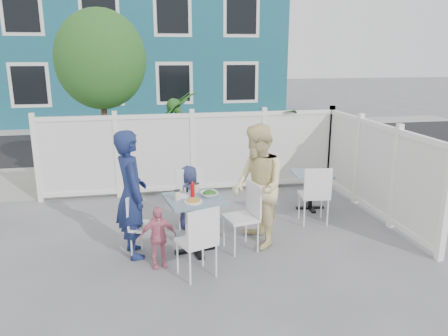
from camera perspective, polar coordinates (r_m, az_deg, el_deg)
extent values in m
plane|color=slate|center=(6.61, -2.24, -9.58)|extent=(80.00, 80.00, 0.00)
cube|color=gray|center=(10.16, -5.58, -0.79)|extent=(24.00, 2.60, 0.01)
cube|color=black|center=(13.75, -7.12, 3.28)|extent=(24.00, 5.00, 0.01)
cube|color=gray|center=(16.80, -7.90, 5.35)|extent=(24.00, 1.60, 0.01)
cube|color=#165E63|center=(19.95, -10.32, 15.38)|extent=(11.00, 6.00, 6.00)
cube|color=black|center=(17.13, -18.41, 10.31)|extent=(1.20, 0.04, 1.40)
cube|color=black|center=(17.11, -4.78, 10.99)|extent=(1.20, 0.04, 1.40)
cube|color=black|center=(17.15, -19.13, 18.64)|extent=(1.20, 0.04, 1.40)
cube|color=black|center=(17.13, -4.97, 19.36)|extent=(1.20, 0.04, 1.40)
cube|color=white|center=(8.62, -4.12, 2.00)|extent=(5.80, 0.04, 1.40)
cube|color=white|center=(8.49, -4.21, 6.87)|extent=(5.86, 0.08, 0.08)
cube|color=white|center=(8.82, -4.03, -2.82)|extent=(5.86, 0.08, 0.12)
cube|color=white|center=(7.86, 19.11, -0.06)|extent=(0.04, 3.60, 1.40)
cube|color=white|center=(7.72, 19.57, 5.26)|extent=(0.08, 3.66, 0.08)
cube|color=white|center=(8.08, 18.65, -5.27)|extent=(0.08, 3.66, 0.12)
cylinder|color=#382316|center=(9.40, -15.24, 4.94)|extent=(0.12, 0.12, 2.40)
ellipsoid|color=#1E5119|center=(9.27, -15.84, 13.49)|extent=(1.80, 1.62, 1.98)
cube|color=gold|center=(10.33, -20.73, 1.91)|extent=(0.66, 0.48, 1.18)
imported|color=#1E5119|center=(9.25, -6.01, 3.88)|extent=(1.21, 1.21, 1.97)
imported|color=#1E5119|center=(9.58, 6.42, 3.26)|extent=(1.94, 1.89, 1.65)
cube|color=#3F6773|center=(6.03, -3.90, -4.10)|extent=(0.87, 0.87, 0.04)
cylinder|color=black|center=(6.17, -3.83, -7.52)|extent=(0.09, 0.09, 0.73)
cube|color=black|center=(6.31, -3.77, -10.60)|extent=(0.60, 0.18, 0.04)
cube|color=black|center=(6.31, -3.77, -10.60)|extent=(0.18, 0.60, 0.04)
cube|color=#3F6773|center=(7.88, 11.38, -0.73)|extent=(0.69, 0.69, 0.04)
cylinder|color=black|center=(7.97, 11.26, -3.00)|extent=(0.07, 0.07, 0.62)
cube|color=black|center=(8.07, 11.15, -5.10)|extent=(0.51, 0.12, 0.04)
cube|color=black|center=(8.07, 11.15, -5.10)|extent=(0.12, 0.51, 0.04)
cube|color=white|center=(6.09, -10.02, -7.56)|extent=(0.51, 0.52, 0.04)
cube|color=white|center=(6.07, -11.73, -5.28)|extent=(0.18, 0.38, 0.43)
cylinder|color=white|center=(6.27, -7.94, -8.96)|extent=(0.02, 0.02, 0.43)
cylinder|color=white|center=(5.97, -9.07, -10.25)|extent=(0.02, 0.02, 0.43)
cylinder|color=white|center=(6.38, -10.74, -8.64)|extent=(0.02, 0.02, 0.43)
cylinder|color=white|center=(6.09, -11.99, -9.88)|extent=(0.02, 0.02, 0.43)
cube|color=white|center=(6.19, 2.20, -6.56)|extent=(0.50, 0.52, 0.04)
cube|color=white|center=(6.18, 3.90, -4.02)|extent=(0.12, 0.44, 0.47)
cylinder|color=white|center=(6.06, 1.41, -9.49)|extent=(0.03, 0.03, 0.47)
cylinder|color=white|center=(6.37, -0.02, -8.21)|extent=(0.03, 0.03, 0.47)
cylinder|color=white|center=(6.20, 4.44, -8.93)|extent=(0.03, 0.03, 0.47)
cylinder|color=white|center=(6.51, 2.89, -7.71)|extent=(0.03, 0.03, 0.47)
cube|color=white|center=(6.74, -3.90, -4.68)|extent=(0.52, 0.50, 0.04)
cube|color=white|center=(6.85, -4.46, -2.04)|extent=(0.45, 0.11, 0.48)
cylinder|color=white|center=(6.73, -1.81, -6.90)|extent=(0.03, 0.03, 0.48)
cylinder|color=white|center=(6.61, -4.96, -7.33)|extent=(0.03, 0.03, 0.48)
cylinder|color=white|center=(7.05, -2.83, -5.88)|extent=(0.03, 0.03, 0.48)
cylinder|color=white|center=(6.94, -5.85, -6.27)|extent=(0.03, 0.03, 0.48)
cube|color=white|center=(5.51, -3.63, -9.57)|extent=(0.54, 0.53, 0.04)
cube|color=white|center=(5.25, -2.67, -7.79)|extent=(0.41, 0.18, 0.46)
cylinder|color=white|center=(5.67, -6.09, -11.42)|extent=(0.02, 0.02, 0.46)
cylinder|color=white|center=(5.82, -2.80, -10.63)|extent=(0.02, 0.02, 0.46)
cylinder|color=white|center=(5.39, -4.45, -12.83)|extent=(0.02, 0.02, 0.46)
cylinder|color=white|center=(5.55, -1.03, -11.95)|extent=(0.02, 0.02, 0.46)
cube|color=white|center=(7.29, 11.65, -3.49)|extent=(0.50, 0.48, 0.04)
cube|color=white|center=(7.03, 12.18, -1.96)|extent=(0.44, 0.09, 0.48)
cylinder|color=white|center=(7.48, 9.79, -4.84)|extent=(0.03, 0.03, 0.48)
cylinder|color=white|center=(7.58, 12.60, -4.73)|extent=(0.03, 0.03, 0.48)
cylinder|color=white|center=(7.16, 10.44, -5.80)|extent=(0.03, 0.03, 0.48)
cylinder|color=white|center=(7.26, 13.38, -5.67)|extent=(0.03, 0.03, 0.48)
imported|color=navy|center=(6.03, -12.03, -3.38)|extent=(0.56, 0.72, 1.76)
imported|color=#F0CE57|center=(6.22, 4.44, -2.42)|extent=(0.75, 0.92, 1.78)
imported|color=navy|center=(6.95, -4.55, -3.83)|extent=(0.57, 0.44, 1.02)
imported|color=pink|center=(5.79, -8.64, -8.91)|extent=(0.51, 0.26, 0.83)
cylinder|color=white|center=(5.85, -4.02, -4.40)|extent=(0.24, 0.24, 0.02)
cylinder|color=white|center=(6.09, -5.51, -3.65)|extent=(0.20, 0.20, 0.01)
imported|color=white|center=(6.06, -1.91, -3.45)|extent=(0.24, 0.24, 0.06)
cylinder|color=beige|center=(5.95, -6.13, -3.57)|extent=(0.08, 0.08, 0.12)
cylinder|color=beige|center=(6.22, -3.66, -2.65)|extent=(0.09, 0.09, 0.13)
cylinder|color=red|center=(6.05, -4.14, -2.93)|extent=(0.06, 0.06, 0.18)
cylinder|color=white|center=(6.24, -5.12, -2.91)|extent=(0.03, 0.03, 0.07)
cylinder|color=black|center=(6.27, -4.85, -2.83)|extent=(0.03, 0.03, 0.07)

